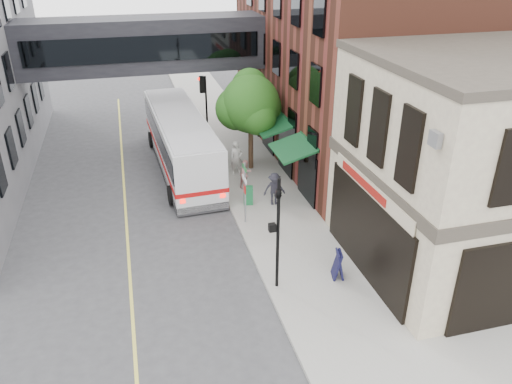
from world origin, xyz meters
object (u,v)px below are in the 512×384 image
pedestrian_a (237,158)px  bus (181,140)px  pedestrian_c (274,189)px  pedestrian_b (246,174)px  newspaper_box (248,195)px  sandwich_board (338,264)px

pedestrian_a → bus: bearing=141.5°
bus → pedestrian_a: 3.49m
pedestrian_c → pedestrian_a: bearing=107.1°
bus → pedestrian_c: size_ratio=7.09×
pedestrian_b → newspaper_box: bearing=-129.7°
pedestrian_c → newspaper_box: (-1.23, 0.38, -0.38)m
pedestrian_a → sandwich_board: 10.52m
pedestrian_c → sandwich_board: pedestrian_c is taller
pedestrian_b → newspaper_box: size_ratio=1.68×
pedestrian_c → sandwich_board: size_ratio=1.47×
bus → pedestrian_a: bearing=-34.6°
pedestrian_b → pedestrian_c: pedestrian_c is taller
pedestrian_b → pedestrian_c: 2.43m
pedestrian_b → pedestrian_a: bearing=64.4°
pedestrian_b → sandwich_board: pedestrian_b is taller
newspaper_box → pedestrian_b: bearing=92.8°
pedestrian_b → sandwich_board: bearing=-109.3°
pedestrian_c → sandwich_board: 6.45m
pedestrian_a → sandwich_board: bearing=-84.8°
pedestrian_c → newspaper_box: pedestrian_c is taller
pedestrian_c → pedestrian_b: bearing=114.4°
bus → sandwich_board: bus is taller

